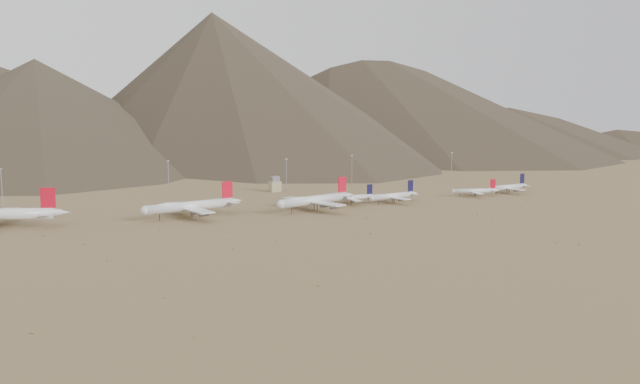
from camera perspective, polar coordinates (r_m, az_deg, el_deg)
name	(u,v)px	position (r m, az deg, el deg)	size (l,w,h in m)	color
ground	(299,218)	(366.39, -1.96, -2.41)	(3000.00, 3000.00, 0.00)	olive
mountain_ridge	(112,63)	(1244.15, -18.47, 11.09)	(4400.00, 1000.00, 300.00)	#4D402E
widebody_centre	(190,206)	(376.47, -11.76, -1.26)	(64.70, 50.90, 19.54)	silver
widebody_east	(315,200)	(394.20, -0.49, -0.72)	(62.80, 50.03, 19.41)	silver
narrowbody_a	(352,198)	(423.85, 2.92, -0.51)	(38.13, 27.29, 12.58)	silver
narrowbody_b	(394,196)	(429.83, 6.75, -0.36)	(43.64, 31.98, 14.57)	silver
narrowbody_c	(475,191)	(472.97, 14.01, 0.10)	(36.79, 27.23, 12.45)	silver
narrowbody_d	(509,187)	(498.16, 16.86, 0.43)	(42.91, 31.19, 14.22)	silver
control_tower	(275,185)	(487.05, -4.14, 0.66)	(8.00, 8.00, 12.00)	tan
mast_far_west	(2,186)	(454.03, -27.10, 0.50)	(2.00, 0.60, 25.70)	gray
mast_west	(168,176)	(482.66, -13.70, 1.47)	(2.00, 0.60, 25.70)	gray
mast_centre	(286,173)	(486.92, -3.10, 1.72)	(2.00, 0.60, 25.70)	gray
mast_east	(352,169)	(526.38, 2.93, 2.15)	(2.00, 0.60, 25.70)	gray
mast_far_east	(452,165)	(573.01, 11.94, 2.43)	(2.00, 0.60, 25.70)	gray
desert_scrub	(311,241)	(301.16, -0.80, -4.51)	(432.71, 172.77, 0.88)	olive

